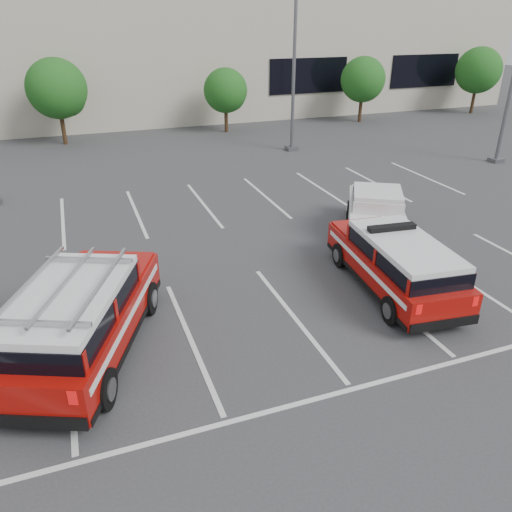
{
  "coord_description": "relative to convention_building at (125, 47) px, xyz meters",
  "views": [
    {
      "loc": [
        -4.62,
        -9.68,
        6.93
      ],
      "look_at": [
        -0.42,
        1.7,
        1.05
      ],
      "focal_mm": 35.0,
      "sensor_mm": 36.0,
      "label": 1
    }
  ],
  "objects": [
    {
      "name": "ladder_suv",
      "position": [
        -5.21,
        -31.61,
        -3.88
      ],
      "size": [
        4.06,
        5.74,
        2.11
      ],
      "rotation": [
        0.0,
        0.0,
        -0.41
      ],
      "color": "#940B07",
      "rests_on": "ground"
    },
    {
      "name": "tree_mid_left",
      "position": [
        -5.09,
        -9.82,
        -1.68
      ],
      "size": [
        3.37,
        3.37,
        4.85
      ],
      "color": "#3F2B19",
      "rests_on": "ground"
    },
    {
      "name": "light_pole_mid",
      "position": [
        6.82,
        -15.86,
        0.47
      ],
      "size": [
        0.9,
        0.6,
        10.24
      ],
      "color": "#59595E",
      "rests_on": "ground"
    },
    {
      "name": "fire_chief_suv",
      "position": [
        2.98,
        -31.46,
        -3.99
      ],
      "size": [
        2.36,
        5.21,
        1.78
      ],
      "rotation": [
        0.0,
        0.0,
        -0.11
      ],
      "color": "#940B07",
      "rests_on": "ground"
    },
    {
      "name": "convention_building",
      "position": [
        0.0,
        0.0,
        0.0
      ],
      "size": [
        60.0,
        16.99,
        13.2
      ],
      "color": "#B5AC99",
      "rests_on": "ground"
    },
    {
      "name": "tree_mid_right",
      "position": [
        4.91,
        -9.82,
        -2.22
      ],
      "size": [
        2.77,
        2.77,
        3.99
      ],
      "color": "#3F2B19",
      "rests_on": "ground"
    },
    {
      "name": "stall_markings",
      "position": [
        -0.18,
        -27.36,
        -4.71
      ],
      "size": [
        23.0,
        15.0,
        0.01
      ],
      "primitive_type": "cube",
      "color": "silver",
      "rests_on": "ground"
    },
    {
      "name": "ground",
      "position": [
        -0.18,
        -31.86,
        -4.72
      ],
      "size": [
        120.0,
        120.0,
        0.0
      ],
      "primitive_type": "plane",
      "color": "#363639",
      "rests_on": "ground"
    },
    {
      "name": "white_pickup",
      "position": [
        4.4,
        -28.28,
        -4.08
      ],
      "size": [
        4.18,
        5.42,
        1.6
      ],
      "rotation": [
        0.0,
        0.0,
        -0.53
      ],
      "color": "silver",
      "rests_on": "ground"
    },
    {
      "name": "tree_right",
      "position": [
        14.91,
        -9.82,
        -1.95
      ],
      "size": [
        3.07,
        3.07,
        4.42
      ],
      "color": "#3F2B19",
      "rests_on": "ground"
    },
    {
      "name": "tree_far_right",
      "position": [
        24.91,
        -9.82,
        -1.68
      ],
      "size": [
        3.37,
        3.37,
        4.85
      ],
      "color": "#3F2B19",
      "rests_on": "ground"
    }
  ]
}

